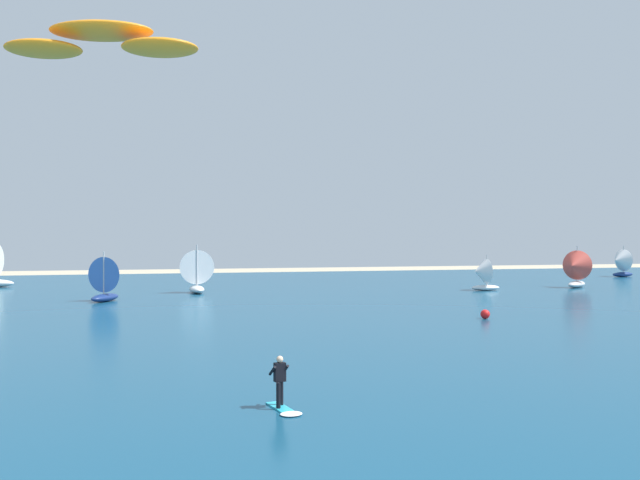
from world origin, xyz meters
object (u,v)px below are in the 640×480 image
sailboat_trailing (108,278)px  sailboat_near_shore (482,274)px  kitesurfer (282,390)px  marker_buoy (485,314)px  sailboat_far_right (196,271)px  sailboat_center_horizon (620,263)px  kite (102,41)px  sailboat_mid_right (575,269)px

sailboat_trailing → sailboat_near_shore: sailboat_trailing is taller
kitesurfer → sailboat_trailing: (-7.81, 38.38, 1.33)m
marker_buoy → sailboat_far_right: bearing=124.4°
sailboat_center_horizon → sailboat_near_shore: (-28.63, -16.12, -0.26)m
sailboat_center_horizon → marker_buoy: 54.08m
kite → marker_buoy: bearing=34.0°
kitesurfer → sailboat_mid_right: 57.27m
kitesurfer → sailboat_trailing: bearing=101.5°
sailboat_center_horizon → sailboat_trailing: 66.96m
kitesurfer → sailboat_trailing: size_ratio=0.48×
sailboat_far_right → sailboat_trailing: bearing=-138.7°
sailboat_mid_right → sailboat_far_right: bearing=175.0°
sailboat_far_right → sailboat_mid_right: bearing=-5.0°
sailboat_mid_right → marker_buoy: 31.12m
sailboat_near_shore → kitesurfer: bearing=-124.4°
kite → sailboat_trailing: 35.92m
sailboat_near_shore → marker_buoy: sailboat_near_shore is taller
sailboat_mid_right → marker_buoy: bearing=-134.9°
sailboat_trailing → sailboat_near_shore: size_ratio=1.17×
kitesurfer → sailboat_center_horizon: bearing=45.1°
marker_buoy → sailboat_center_horizon: bearing=43.5°
sailboat_far_right → sailboat_near_shore: size_ratio=1.30×
sailboat_center_horizon → sailboat_trailing: (-64.37, -18.47, 0.02)m
sailboat_far_right → sailboat_center_horizon: (56.67, 11.71, -0.23)m
kite → sailboat_trailing: size_ratio=1.72×
sailboat_far_right → sailboat_center_horizon: bearing=11.7°
kitesurfer → sailboat_near_shore: sailboat_near_shore is taller
kite → sailboat_trailing: kite is taller
sailboat_near_shore → marker_buoy: size_ratio=5.78×
kite → sailboat_near_shore: size_ratio=2.01×
sailboat_trailing → sailboat_mid_right: bearing=4.0°
marker_buoy → sailboat_trailing: bearing=143.3°
sailboat_mid_right → sailboat_far_right: sailboat_far_right is taller
sailboat_far_right → sailboat_near_shore: 28.40m
kitesurfer → marker_buoy: size_ratio=3.25×
kitesurfer → sailboat_near_shore: bearing=55.6°
sailboat_mid_right → sailboat_near_shore: sailboat_mid_right is taller
kitesurfer → sailboat_mid_right: bearing=46.7°
marker_buoy → sailboat_mid_right: bearing=45.1°
kite → sailboat_near_shore: (33.68, 36.64, -10.76)m
sailboat_mid_right → sailboat_center_horizon: 23.01m
sailboat_far_right → marker_buoy: size_ratio=7.50×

